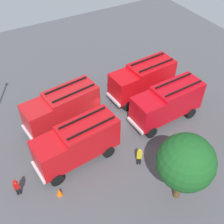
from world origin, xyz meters
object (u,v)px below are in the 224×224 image
(fire_truck_2, at_px, (167,102))
(firefighter_1, at_px, (139,156))
(fire_truck_0, at_px, (143,79))
(fire_truck_3, at_px, (77,142))
(fire_truck_1, at_px, (62,108))
(firefighter_2, at_px, (178,90))
(traffic_cone_1, at_px, (190,136))
(firefighter_0, at_px, (17,187))
(traffic_cone_2, at_px, (170,142))
(tree_1, at_px, (186,162))
(traffic_cone_0, at_px, (59,192))

(fire_truck_2, height_order, firefighter_1, fire_truck_2)
(fire_truck_0, height_order, fire_truck_3, same)
(fire_truck_1, height_order, firefighter_2, fire_truck_1)
(fire_truck_2, distance_m, traffic_cone_1, 3.74)
(fire_truck_0, xyz_separation_m, fire_truck_2, (0.04, 4.24, 0.00))
(firefighter_0, bearing_deg, traffic_cone_2, -99.67)
(fire_truck_3, xyz_separation_m, firefighter_0, (5.45, 0.85, -1.19))
(fire_truck_0, xyz_separation_m, firefighter_1, (5.34, 7.62, -1.15))
(traffic_cone_2, bearing_deg, fire_truck_3, -18.44)
(tree_1, bearing_deg, fire_truck_2, -121.15)
(firefighter_0, bearing_deg, firefighter_2, -81.92)
(traffic_cone_0, xyz_separation_m, traffic_cone_1, (-12.68, 0.38, -0.05))
(fire_truck_3, relative_size, tree_1, 1.18)
(fire_truck_0, bearing_deg, fire_truck_1, -3.24)
(firefighter_2, bearing_deg, fire_truck_1, 114.30)
(tree_1, bearing_deg, traffic_cone_2, -122.52)
(fire_truck_2, bearing_deg, fire_truck_3, -0.35)
(fire_truck_0, bearing_deg, fire_truck_2, 85.73)
(firefighter_1, bearing_deg, traffic_cone_0, -61.68)
(firefighter_0, distance_m, firefighter_1, 9.86)
(firefighter_2, bearing_deg, firefighter_1, 156.95)
(fire_truck_3, height_order, firefighter_1, fire_truck_3)
(fire_truck_2, xyz_separation_m, fire_truck_3, (9.48, 0.41, 0.00))
(traffic_cone_0, height_order, traffic_cone_2, traffic_cone_0)
(fire_truck_2, distance_m, tree_1, 8.79)
(fire_truck_1, relative_size, fire_truck_2, 1.02)
(fire_truck_0, relative_size, fire_truck_2, 1.00)
(fire_truck_1, distance_m, traffic_cone_1, 12.12)
(traffic_cone_2, bearing_deg, traffic_cone_0, -0.99)
(fire_truck_3, relative_size, traffic_cone_2, 10.93)
(traffic_cone_1, xyz_separation_m, traffic_cone_2, (2.12, -0.20, 0.04))
(firefighter_0, relative_size, traffic_cone_2, 2.54)
(fire_truck_0, distance_m, firefighter_0, 16.00)
(fire_truck_0, distance_m, firefighter_1, 9.38)
(fire_truck_3, height_order, firefighter_2, fire_truck_3)
(fire_truck_1, bearing_deg, traffic_cone_0, 57.88)
(fire_truck_3, bearing_deg, fire_truck_0, -159.56)
(fire_truck_0, relative_size, fire_truck_1, 0.99)
(firefighter_0, bearing_deg, traffic_cone_0, -122.30)
(traffic_cone_2, bearing_deg, traffic_cone_1, 174.58)
(firefighter_0, height_order, firefighter_1, firefighter_1)
(tree_1, bearing_deg, firefighter_1, -77.25)
(fire_truck_3, relative_size, firefighter_0, 4.31)
(traffic_cone_2, bearing_deg, fire_truck_2, -119.13)
(traffic_cone_0, bearing_deg, fire_truck_0, -150.04)
(traffic_cone_0, relative_size, traffic_cone_2, 1.03)
(fire_truck_1, bearing_deg, firefighter_0, 35.11)
(fire_truck_1, height_order, firefighter_0, fire_truck_1)
(fire_truck_0, bearing_deg, tree_1, 65.12)
(firefighter_1, xyz_separation_m, traffic_cone_1, (-5.75, -0.17, -0.71))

